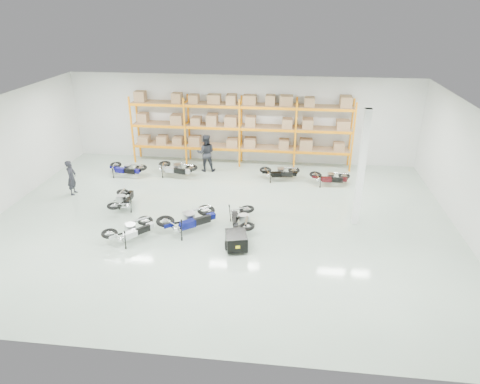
# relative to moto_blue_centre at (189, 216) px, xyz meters

# --- Properties ---
(room) EXTENTS (18.00, 18.00, 18.00)m
(room) POSITION_rel_moto_blue_centre_xyz_m (1.06, 0.86, 1.63)
(room) COLOR #ACC0AD
(room) RESTS_ON ground
(pallet_rack) EXTENTS (11.28, 0.98, 3.62)m
(pallet_rack) POSITION_rel_moto_blue_centre_xyz_m (1.06, 7.31, 1.64)
(pallet_rack) COLOR orange
(pallet_rack) RESTS_ON ground
(structural_column) EXTENTS (0.25, 0.25, 4.50)m
(structural_column) POSITION_rel_moto_blue_centre_xyz_m (6.26, 1.36, 1.63)
(structural_column) COLOR white
(structural_column) RESTS_ON ground
(moto_blue_centre) EXTENTS (2.21, 2.05, 1.31)m
(moto_blue_centre) POSITION_rel_moto_blue_centre_xyz_m (0.00, 0.00, 0.00)
(moto_blue_centre) COLOR #070B4D
(moto_blue_centre) RESTS_ON ground
(moto_silver_left) EXTENTS (1.77, 1.85, 1.11)m
(moto_silver_left) POSITION_rel_moto_blue_centre_xyz_m (-1.93, -0.91, -0.09)
(moto_silver_left) COLOR silver
(moto_silver_left) RESTS_ON ground
(moto_black_far_left) EXTENTS (0.93, 1.66, 1.03)m
(moto_black_far_left) POSITION_rel_moto_blue_centre_xyz_m (-3.15, 1.54, -0.13)
(moto_black_far_left) COLOR black
(moto_black_far_left) RESTS_ON ground
(moto_touring_right) EXTENTS (0.99, 1.75, 1.09)m
(moto_touring_right) POSITION_rel_moto_blue_centre_xyz_m (1.92, 0.46, -0.11)
(moto_touring_right) COLOR black
(moto_touring_right) RESTS_ON ground
(trailer) EXTENTS (0.90, 1.54, 0.62)m
(trailer) POSITION_rel_moto_blue_centre_xyz_m (1.92, -1.14, -0.26)
(trailer) COLOR black
(trailer) RESTS_ON ground
(moto_back_a) EXTENTS (1.81, 1.12, 1.10)m
(moto_back_a) POSITION_rel_moto_blue_centre_xyz_m (-4.29, 4.94, -0.10)
(moto_back_a) COLOR navy
(moto_back_a) RESTS_ON ground
(moto_back_b) EXTENTS (1.94, 1.28, 1.15)m
(moto_back_b) POSITION_rel_moto_blue_centre_xyz_m (-1.87, 5.21, -0.07)
(moto_back_b) COLOR #B6B9C0
(moto_back_b) RESTS_ON ground
(moto_back_c) EXTENTS (1.72, 0.96, 1.07)m
(moto_back_c) POSITION_rel_moto_blue_centre_xyz_m (3.20, 5.35, -0.11)
(moto_back_c) COLOR black
(moto_back_c) RESTS_ON ground
(moto_back_d) EXTENTS (1.61, 0.81, 1.04)m
(moto_back_d) POSITION_rel_moto_blue_centre_xyz_m (5.54, 5.01, -0.13)
(moto_back_d) COLOR #3C0C10
(moto_back_d) RESTS_ON ground
(person_left) EXTENTS (0.42, 0.60, 1.57)m
(person_left) POSITION_rel_moto_blue_centre_xyz_m (-5.89, 2.63, 0.16)
(person_left) COLOR black
(person_left) RESTS_ON ground
(person_back) EXTENTS (1.00, 0.82, 1.89)m
(person_back) POSITION_rel_moto_blue_centre_xyz_m (-0.53, 6.11, 0.33)
(person_back) COLOR black
(person_back) RESTS_ON ground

